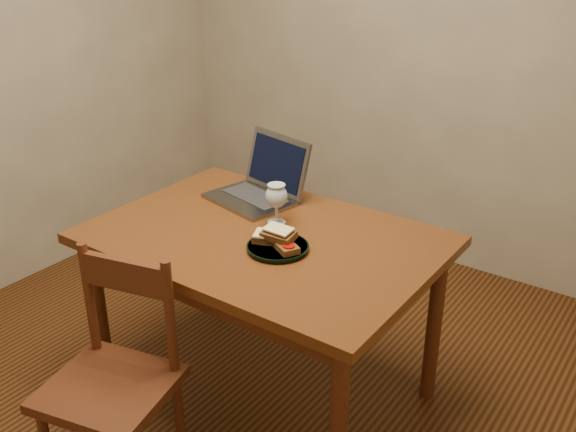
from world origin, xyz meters
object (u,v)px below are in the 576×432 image
Objects in this scene: plate at (278,248)px; chair at (112,371)px; laptop at (263,182)px; milk_glass at (277,204)px; table at (264,255)px.

chair is at bearing -112.95° from plate.
plate is 0.51m from laptop.
chair is 0.71m from plate.
milk_glass is at bearing 127.23° from plate.
laptop is at bearing 82.28° from chair.
laptop reaches higher than table.
laptop is at bearing 128.11° from table.
plate is 0.24m from milk_glass.
table is at bearing -79.23° from milk_glass.
laptop reaches higher than chair.
chair is (-0.13, -0.67, -0.19)m from table.
table is 7.81× the size of milk_glass.
plate is at bearing -33.84° from laptop.
milk_glass is (0.11, 0.78, 0.36)m from chair.
milk_glass is at bearing 68.36° from chair.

